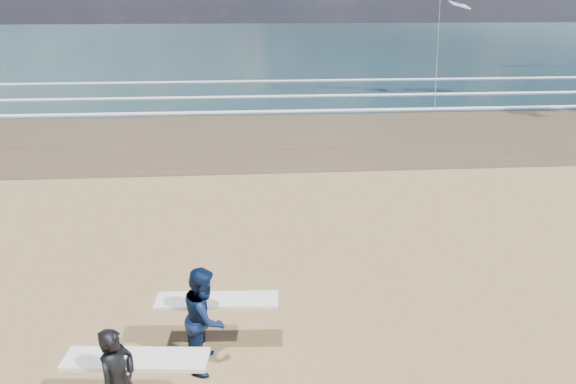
{
  "coord_description": "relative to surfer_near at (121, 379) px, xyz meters",
  "views": [
    {
      "loc": [
        2.1,
        -6.06,
        6.2
      ],
      "look_at": [
        3.04,
        6.0,
        1.56
      ],
      "focal_mm": 32.0,
      "sensor_mm": 36.0,
      "label": 1
    }
  ],
  "objects": [
    {
      "name": "ocean",
      "position": [
        19.88,
        71.81,
        -0.91
      ],
      "size": [
        220.0,
        100.0,
        0.02
      ],
      "primitive_type": "cube",
      "color": "#193137",
      "rests_on": "ground"
    },
    {
      "name": "foam_breakers",
      "position": [
        19.88,
        27.91,
        -0.87
      ],
      "size": [
        220.0,
        11.7,
        0.05
      ],
      "color": "white",
      "rests_on": "ground"
    },
    {
      "name": "surfer_near",
      "position": [
        0.0,
        0.0,
        0.0
      ],
      "size": [
        2.24,
        1.1,
        1.8
      ],
      "color": "black",
      "rests_on": "ground"
    },
    {
      "name": "surfer_far",
      "position": [
        1.14,
        1.43,
        0.05
      ],
      "size": [
        2.23,
        1.17,
        1.92
      ],
      "color": "#0B1A3E",
      "rests_on": "ground"
    },
    {
      "name": "kite_1",
      "position": [
        13.46,
        25.23,
        4.67
      ],
      "size": [
        6.28,
        4.79,
        9.77
      ],
      "color": "slate",
      "rests_on": "ground"
    }
  ]
}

